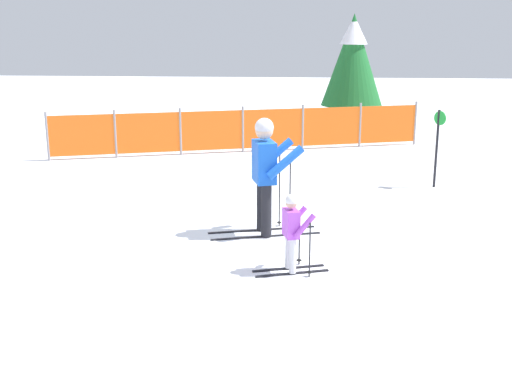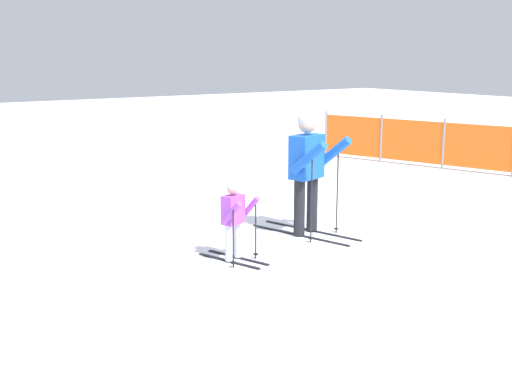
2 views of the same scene
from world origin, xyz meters
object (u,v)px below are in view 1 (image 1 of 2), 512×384
at_px(conifer_far, 353,58).
at_px(trail_marker, 438,140).
at_px(skier_child, 292,227).
at_px(skier_adult, 266,166).
at_px(safety_fence, 243,129).

xyz_separation_m(conifer_far, trail_marker, (1.19, -7.34, -1.21)).
bearing_deg(trail_marker, skier_child, -120.28).
distance_m(skier_adult, conifer_far, 10.80).
xyz_separation_m(skier_child, safety_fence, (-1.41, 8.13, -0.03)).
height_order(skier_adult, trail_marker, skier_adult).
relative_size(skier_adult, conifer_far, 0.52).
bearing_deg(conifer_far, safety_fence, -127.06).
bearing_deg(skier_child, trail_marker, 42.08).
height_order(skier_child, conifer_far, conifer_far).
bearing_deg(skier_child, safety_fence, 82.23).
relative_size(skier_adult, trail_marker, 1.17).
distance_m(conifer_far, trail_marker, 7.54).
height_order(skier_child, safety_fence, safety_fence).
bearing_deg(skier_child, conifer_far, 64.83).
bearing_deg(skier_adult, skier_child, -90.13).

